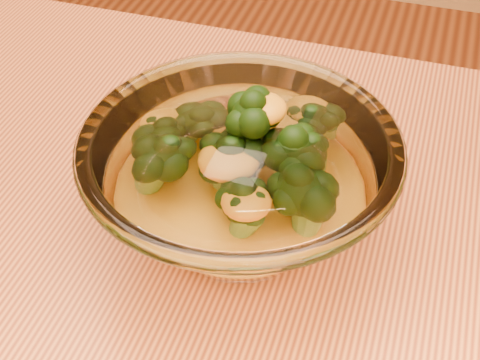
# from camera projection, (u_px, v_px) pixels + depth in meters

# --- Properties ---
(glass_bowl) EXTENTS (0.23, 0.23, 0.10)m
(glass_bowl) POSITION_uv_depth(u_px,v_px,m) (240.00, 185.00, 0.49)
(glass_bowl) COLOR white
(glass_bowl) RESTS_ON table
(cheese_sauce) EXTENTS (0.13, 0.13, 0.04)m
(cheese_sauce) POSITION_uv_depth(u_px,v_px,m) (240.00, 206.00, 0.51)
(cheese_sauce) COLOR orange
(cheese_sauce) RESTS_ON glass_bowl
(broccoli_heap) EXTENTS (0.16, 0.14, 0.08)m
(broccoli_heap) POSITION_uv_depth(u_px,v_px,m) (244.00, 161.00, 0.49)
(broccoli_heap) COLOR black
(broccoli_heap) RESTS_ON cheese_sauce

